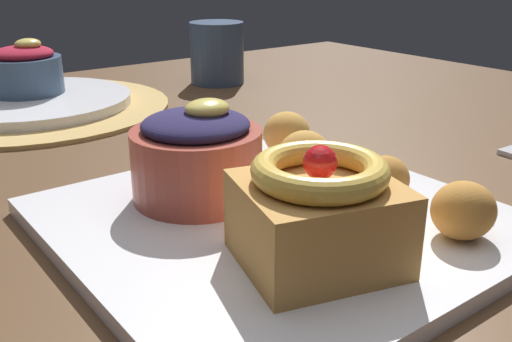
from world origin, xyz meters
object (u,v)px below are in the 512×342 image
Objects in this scene: fritter_middle at (304,155)px; coffee_mug at (217,53)px; front_plate at (273,224)px; back_ramekin at (25,70)px; back_plate at (32,101)px; fritter_front at (385,180)px; fritter_extra at (287,134)px; cake_slice at (318,212)px; fritter_back at (463,210)px; berry_ramekin at (197,155)px.

fritter_middle is 0.48× the size of coffee_mug.
coffee_mug is at bearing 60.73° from front_plate.
coffee_mug is at bearing 65.59° from fritter_middle.
back_plate is at bearing -95.14° from back_ramekin.
fritter_front is 0.13m from fritter_extra.
back_ramekin reaches higher than front_plate.
fritter_front is at bearing 19.55° from cake_slice.
cake_slice reaches higher than fritter_back.
back_plate is 2.69× the size of coffee_mug.
back_plate is (-0.11, 0.48, -0.02)m from fritter_front.
back_ramekin reaches higher than fritter_front.
berry_ramekin is at bearing -89.90° from back_ramekin.
back_ramekin is (-0.09, 0.43, 0.02)m from fritter_middle.
back_plate is at bearing 178.60° from coffee_mug.
berry_ramekin is 0.19m from fritter_back.
fritter_extra reaches higher than front_plate.
fritter_middle is at bearing -114.41° from coffee_mug.
berry_ramekin is 0.09m from fritter_middle.
berry_ramekin is 0.41m from back_ramekin.
fritter_back is at bearing -92.78° from fritter_front.
front_plate is 0.13m from fritter_back.
cake_slice is at bearing -117.80° from coffee_mug.
fritter_middle and fritter_extra have the same top height.
front_plate is 2.99× the size of berry_ramekin.
fritter_middle is at bearing 100.43° from fritter_front.
fritter_extra is 0.47× the size of back_ramekin.
coffee_mug is at bearing 70.43° from fritter_front.
berry_ramekin is at bearing 91.71° from cake_slice.
cake_slice is 0.20m from fritter_extra.
back_plate is at bearing 108.72° from fritter_extra.
coffee_mug reaches higher than fritter_front.
fritter_extra is 0.18× the size of back_plate.
berry_ramekin is 0.47m from coffee_mug.
fritter_back is at bearing -79.35° from back_plate.
fritter_back is 0.58m from back_ramekin.
fritter_extra is 0.48× the size of coffee_mug.
fritter_extra is (0.02, 0.20, 0.00)m from fritter_back.
fritter_extra reaches higher than fritter_back.
berry_ramekin is (-0.00, 0.13, 0.00)m from cake_slice.
front_plate is 0.14m from fritter_extra.
fritter_extra is (0.09, 0.10, 0.03)m from front_plate.
cake_slice is at bearing -89.30° from back_plate.
cake_slice is at bearing -128.61° from fritter_middle.
coffee_mug is (0.18, 0.40, 0.01)m from fritter_middle.
back_ramekin is at bearing 107.50° from fritter_extra.
fritter_front is at bearing -41.21° from berry_ramekin.
fritter_extra is 0.39m from back_ramekin.
berry_ramekin reaches higher than fritter_front.
cake_slice reaches higher than fritter_front.
berry_ramekin is at bearing -89.62° from back_plate.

